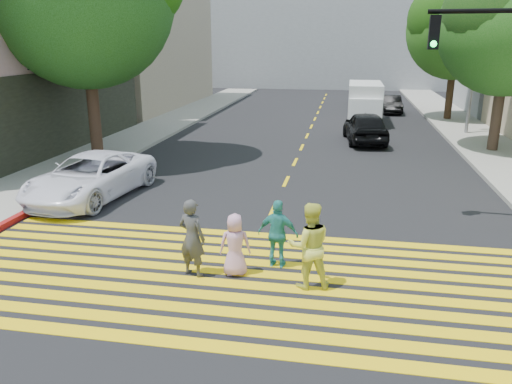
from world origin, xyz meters
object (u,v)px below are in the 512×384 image
(pedestrian_man, at_px, (192,238))
(white_sedan, at_px, (91,177))
(tree_right_near, at_px, (511,18))
(pedestrian_woman, at_px, (309,246))
(dark_car_parked, at_px, (391,104))
(silver_car, at_px, (365,97))
(pedestrian_extra, at_px, (278,234))
(white_van, at_px, (365,105))
(dark_car_near, at_px, (365,127))
(pedestrian_child, at_px, (235,245))
(tree_right_far, at_px, (459,24))

(pedestrian_man, distance_m, white_sedan, 6.74)
(tree_right_near, height_order, pedestrian_woman, tree_right_near)
(pedestrian_woman, xyz_separation_m, white_sedan, (-7.29, 4.79, -0.21))
(pedestrian_man, distance_m, dark_car_parked, 27.17)
(silver_car, bearing_deg, pedestrian_extra, 75.17)
(white_sedan, xyz_separation_m, silver_car, (9.19, 25.81, -0.05))
(tree_right_near, relative_size, dark_car_parked, 2.31)
(white_sedan, height_order, white_van, white_van)
(white_sedan, bearing_deg, dark_car_near, 57.63)
(pedestrian_extra, relative_size, white_sedan, 0.31)
(pedestrian_extra, height_order, silver_car, pedestrian_extra)
(dark_car_parked, bearing_deg, pedestrian_child, -103.15)
(dark_car_parked, bearing_deg, silver_car, 110.01)
(pedestrian_man, distance_m, pedestrian_child, 0.92)
(white_sedan, bearing_deg, pedestrian_man, -37.43)
(white_sedan, relative_size, dark_car_near, 1.11)
(pedestrian_extra, bearing_deg, pedestrian_man, 30.17)
(pedestrian_extra, distance_m, dark_car_near, 14.92)
(pedestrian_extra, distance_m, white_sedan, 7.65)
(white_sedan, distance_m, white_van, 18.98)
(tree_right_far, relative_size, pedestrian_extra, 5.53)
(tree_right_far, xyz_separation_m, dark_car_parked, (-3.29, 3.02, -5.15))
(dark_car_near, bearing_deg, white_van, -97.53)
(pedestrian_extra, relative_size, white_van, 0.30)
(tree_right_near, relative_size, tree_right_far, 0.99)
(dark_car_near, xyz_separation_m, dark_car_parked, (2.03, 11.00, -0.17))
(silver_car, xyz_separation_m, white_van, (-0.30, -9.04, 0.49))
(dark_car_parked, bearing_deg, white_van, -113.22)
(pedestrian_child, height_order, pedestrian_extra, pedestrian_extra)
(pedestrian_woman, distance_m, pedestrian_child, 1.62)
(pedestrian_man, height_order, white_sedan, pedestrian_man)
(pedestrian_extra, bearing_deg, silver_car, -88.28)
(pedestrian_extra, xyz_separation_m, white_sedan, (-6.55, 3.96, -0.08))
(tree_right_near, height_order, pedestrian_child, tree_right_near)
(tree_right_far, relative_size, pedestrian_man, 5.00)
(pedestrian_extra, bearing_deg, dark_car_parked, -92.64)
(pedestrian_woman, bearing_deg, tree_right_near, -130.90)
(pedestrian_woman, bearing_deg, pedestrian_man, -16.32)
(tree_right_far, height_order, white_sedan, tree_right_far)
(tree_right_far, bearing_deg, white_van, -158.98)
(pedestrian_woman, distance_m, pedestrian_extra, 1.12)
(tree_right_far, xyz_separation_m, pedestrian_extra, (-7.57, -22.73, -4.98))
(tree_right_near, bearing_deg, white_van, 127.09)
(pedestrian_extra, bearing_deg, tree_right_near, -113.59)
(pedestrian_child, distance_m, dark_car_parked, 26.80)
(tree_right_far, height_order, pedestrian_extra, tree_right_far)
(tree_right_far, relative_size, white_van, 1.68)
(pedestrian_child, distance_m, white_van, 21.52)
(dark_car_near, distance_m, dark_car_parked, 11.19)
(dark_car_parked, bearing_deg, pedestrian_extra, -101.57)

